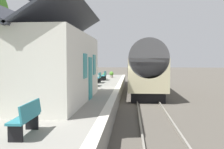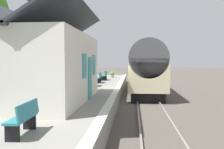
{
  "view_description": "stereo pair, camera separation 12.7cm",
  "coord_description": "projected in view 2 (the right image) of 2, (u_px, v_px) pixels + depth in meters",
  "views": [
    {
      "loc": [
        -17.41,
        0.23,
        2.89
      ],
      "look_at": [
        -0.59,
        1.5,
        1.91
      ],
      "focal_mm": 41.01,
      "sensor_mm": 36.0,
      "label": 1
    },
    {
      "loc": [
        -17.4,
        0.11,
        2.89
      ],
      "look_at": [
        -0.59,
        1.5,
        1.91
      ],
      "focal_mm": 41.01,
      "sensor_mm": 36.0,
      "label": 2
    }
  ],
  "objects": [
    {
      "name": "bench_near_building",
      "position": [
        94.0,
        80.0,
        19.08
      ],
      "size": [
        1.4,
        0.44,
        0.88
      ],
      "color": "#26727F",
      "rests_on": "platform"
    },
    {
      "name": "planter_bench_left",
      "position": [
        67.0,
        82.0,
        19.53
      ],
      "size": [
        1.04,
        0.32,
        0.54
      ],
      "color": "black",
      "rests_on": "platform"
    },
    {
      "name": "bench_platform_end",
      "position": [
        24.0,
        117.0,
        6.67
      ],
      "size": [
        1.41,
        0.48,
        0.88
      ],
      "color": "#26727F",
      "rests_on": "platform"
    },
    {
      "name": "tree_behind_building",
      "position": [
        36.0,
        38.0,
        21.61
      ],
      "size": [
        3.49,
        3.58,
        6.45
      ],
      "color": "#4C3828",
      "rests_on": "ground"
    },
    {
      "name": "planter_under_sign",
      "position": [
        93.0,
        76.0,
        25.94
      ],
      "size": [
        0.41,
        0.41,
        0.72
      ],
      "color": "black",
      "rests_on": "platform"
    },
    {
      "name": "rail_near",
      "position": [
        158.0,
        101.0,
        17.34
      ],
      "size": [
        52.0,
        0.08,
        0.14
      ],
      "primitive_type": "cube",
      "color": "gray",
      "rests_on": "ground"
    },
    {
      "name": "planter_edge_near",
      "position": [
        112.0,
        74.0,
        27.94
      ],
      "size": [
        0.45,
        0.45,
        0.7
      ],
      "color": "gray",
      "rests_on": "platform"
    },
    {
      "name": "planter_by_door",
      "position": [
        83.0,
        77.0,
        24.23
      ],
      "size": [
        1.07,
        0.32,
        0.63
      ],
      "color": "#9E5138",
      "rests_on": "platform"
    },
    {
      "name": "tree_mid_background",
      "position": [
        1.0,
        38.0,
        27.82
      ],
      "size": [
        5.15,
        5.48,
        8.41
      ],
      "color": "#4C3828",
      "rests_on": "ground"
    },
    {
      "name": "platform",
      "position": [
        83.0,
        95.0,
        17.74
      ],
      "size": [
        32.0,
        5.2,
        0.91
      ],
      "primitive_type": "cube",
      "color": "gray",
      "rests_on": "ground"
    },
    {
      "name": "rail_far",
      "position": [
        137.0,
        101.0,
        17.45
      ],
      "size": [
        52.0,
        0.08,
        0.14
      ],
      "primitive_type": "cube",
      "color": "gray",
      "rests_on": "ground"
    },
    {
      "name": "ground_plane",
      "position": [
        135.0,
        102.0,
        17.47
      ],
      "size": [
        160.0,
        160.0,
        0.0
      ],
      "primitive_type": "plane",
      "color": "#4C473F"
    },
    {
      "name": "train",
      "position": [
        145.0,
        68.0,
        21.62
      ],
      "size": [
        10.77,
        2.73,
        4.32
      ],
      "color": "black",
      "rests_on": "ground"
    },
    {
      "name": "planter_edge_far",
      "position": [
        76.0,
        77.0,
        23.59
      ],
      "size": [
        0.47,
        0.47,
        0.78
      ],
      "color": "black",
      "rests_on": "platform"
    },
    {
      "name": "bench_by_lamp",
      "position": [
        99.0,
        77.0,
        21.85
      ],
      "size": [
        1.4,
        0.45,
        0.88
      ],
      "color": "#26727F",
      "rests_on": "platform"
    },
    {
      "name": "platform_edge_coping",
      "position": [
        117.0,
        88.0,
        17.52
      ],
      "size": [
        32.0,
        0.36,
        0.02
      ],
      "primitive_type": "cube",
      "color": "beige",
      "rests_on": "platform"
    },
    {
      "name": "bench_mid_platform",
      "position": [
        105.0,
        75.0,
        24.65
      ],
      "size": [
        1.41,
        0.47,
        0.88
      ],
      "color": "#26727F",
      "rests_on": "platform"
    },
    {
      "name": "planter_bench_right",
      "position": [
        105.0,
        76.0,
        26.14
      ],
      "size": [
        0.92,
        0.32,
        0.62
      ],
      "color": "gray",
      "rests_on": "platform"
    },
    {
      "name": "station_building",
      "position": [
        46.0,
        65.0,
        12.17
      ],
      "size": [
        8.07,
        4.17,
        5.42
      ],
      "color": "silver",
      "rests_on": "platform"
    }
  ]
}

